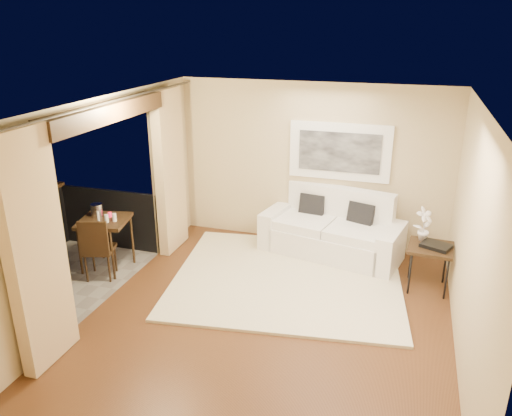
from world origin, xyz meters
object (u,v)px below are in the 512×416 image
at_px(sofa, 333,232).
at_px(balcony_chair_near, 26,238).
at_px(orchid, 424,224).
at_px(ice_bucket, 97,210).
at_px(bistro_table, 104,224).
at_px(balcony_chair_far, 97,245).
at_px(side_table, 430,250).

distance_m(sofa, balcony_chair_near, 4.68).
xyz_separation_m(orchid, ice_bucket, (-4.70, -0.91, 0.01)).
xyz_separation_m(sofa, bistro_table, (-3.20, -1.55, 0.36)).
height_order(balcony_chair_far, balcony_chair_near, balcony_chair_near).
height_order(orchid, ice_bucket, orchid).
bearing_deg(balcony_chair_far, orchid, 179.69).
bearing_deg(bistro_table, balcony_chair_near, -152.30).
distance_m(orchid, balcony_chair_far, 4.67).
relative_size(side_table, bistro_table, 0.79).
relative_size(orchid, balcony_chair_far, 0.52).
xyz_separation_m(orchid, bistro_table, (-4.54, -0.98, -0.17)).
bearing_deg(side_table, ice_bucket, -171.21).
height_order(side_table, balcony_chair_near, balcony_chair_near).
bearing_deg(sofa, balcony_chair_near, -141.66).
xyz_separation_m(side_table, balcony_chair_far, (-4.58, -1.18, -0.04)).
height_order(balcony_chair_near, ice_bucket, balcony_chair_near).
bearing_deg(balcony_chair_far, bistro_table, -93.67).
relative_size(bistro_table, ice_bucket, 4.10).
relative_size(sofa, bistro_table, 2.86).
distance_m(balcony_chair_far, ice_bucket, 0.61).
distance_m(balcony_chair_far, balcony_chair_near, 1.09).
xyz_separation_m(bistro_table, balcony_chair_far, (0.08, -0.35, -0.18)).
relative_size(bistro_table, balcony_chair_near, 0.81).
distance_m(side_table, balcony_chair_far, 4.73).
xyz_separation_m(bistro_table, ice_bucket, (-0.15, 0.08, 0.18)).
bearing_deg(orchid, bistro_table, -167.77).
distance_m(balcony_chair_near, ice_bucket, 1.09).
relative_size(sofa, balcony_chair_near, 2.31).
bearing_deg(balcony_chair_far, balcony_chair_near, -8.15).
relative_size(orchid, bistro_table, 0.61).
bearing_deg(orchid, ice_bucket, -169.06).
distance_m(sofa, orchid, 1.55).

